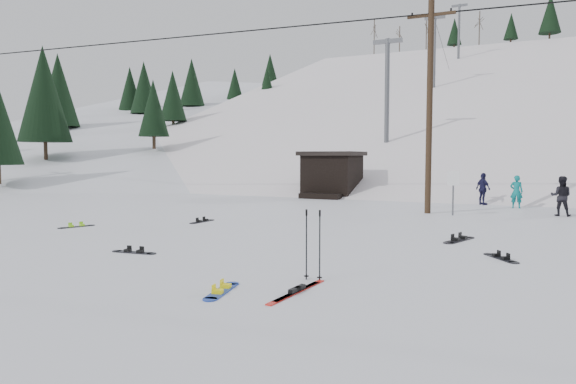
% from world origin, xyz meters
% --- Properties ---
extents(ground, '(200.00, 200.00, 0.00)m').
position_xyz_m(ground, '(0.00, 0.00, 0.00)').
color(ground, white).
rests_on(ground, ground).
extents(ski_slope, '(60.00, 85.24, 65.97)m').
position_xyz_m(ski_slope, '(0.00, 55.00, -12.00)').
color(ski_slope, white).
rests_on(ski_slope, ground).
extents(ridge_left, '(47.54, 95.03, 58.38)m').
position_xyz_m(ridge_left, '(-36.00, 48.00, -11.00)').
color(ridge_left, white).
rests_on(ridge_left, ground).
extents(treeline_left, '(20.00, 64.00, 10.00)m').
position_xyz_m(treeline_left, '(-34.00, 40.00, 0.00)').
color(treeline_left, black).
rests_on(treeline_left, ground).
extents(treeline_crest, '(50.00, 6.00, 10.00)m').
position_xyz_m(treeline_crest, '(0.00, 86.00, 0.00)').
color(treeline_crest, black).
rests_on(treeline_crest, ski_slope).
extents(utility_pole, '(2.00, 0.26, 9.00)m').
position_xyz_m(utility_pole, '(2.00, 14.00, 4.68)').
color(utility_pole, '#3A2819').
rests_on(utility_pole, ground).
extents(trail_sign, '(0.50, 0.09, 1.85)m').
position_xyz_m(trail_sign, '(3.10, 13.58, 1.27)').
color(trail_sign, '#595B60').
rests_on(trail_sign, ground).
extents(lift_hut, '(3.40, 4.10, 2.75)m').
position_xyz_m(lift_hut, '(-5.00, 20.94, 1.36)').
color(lift_hut, black).
rests_on(lift_hut, ground).
extents(lift_tower_near, '(2.20, 0.36, 8.00)m').
position_xyz_m(lift_tower_near, '(-4.00, 30.00, 7.86)').
color(lift_tower_near, '#595B60').
rests_on(lift_tower_near, ski_slope).
extents(lift_tower_mid, '(2.20, 0.36, 8.00)m').
position_xyz_m(lift_tower_mid, '(-4.00, 50.00, 14.36)').
color(lift_tower_mid, '#595B60').
rests_on(lift_tower_mid, ski_slope).
extents(lift_tower_far, '(2.20, 0.36, 8.00)m').
position_xyz_m(lift_tower_far, '(-4.00, 70.00, 20.86)').
color(lift_tower_far, '#595B60').
rests_on(lift_tower_far, ski_slope).
extents(hero_snowboard, '(0.48, 1.35, 0.10)m').
position_xyz_m(hero_snowboard, '(0.98, -0.74, 0.02)').
color(hero_snowboard, '#1B3CB1').
rests_on(hero_snowboard, ground).
extents(hero_skis, '(0.28, 1.96, 0.10)m').
position_xyz_m(hero_skis, '(2.24, -0.20, 0.03)').
color(hero_skis, red).
rests_on(hero_skis, ground).
extents(ski_poles, '(0.39, 0.10, 1.41)m').
position_xyz_m(ski_poles, '(2.14, 0.78, 0.72)').
color(ski_poles, black).
rests_on(ski_poles, ground).
extents(board_scatter_a, '(1.28, 0.35, 0.09)m').
position_xyz_m(board_scatter_a, '(-3.10, 1.49, 0.02)').
color(board_scatter_a, black).
rests_on(board_scatter_a, ground).
extents(board_scatter_b, '(0.31, 1.37, 0.10)m').
position_xyz_m(board_scatter_b, '(-5.10, 7.36, 0.02)').
color(board_scatter_b, black).
rests_on(board_scatter_b, ground).
extents(board_scatter_c, '(0.60, 1.23, 0.09)m').
position_xyz_m(board_scatter_c, '(-8.24, 4.33, 0.02)').
color(board_scatter_c, black).
rests_on(board_scatter_c, ground).
extents(board_scatter_d, '(0.85, 1.10, 0.09)m').
position_xyz_m(board_scatter_d, '(5.40, 4.69, 0.02)').
color(board_scatter_d, black).
rests_on(board_scatter_d, ground).
extents(board_scatter_f, '(0.73, 1.58, 0.12)m').
position_xyz_m(board_scatter_f, '(4.16, 7.03, 0.03)').
color(board_scatter_f, black).
rests_on(board_scatter_f, ground).
extents(skier_teal, '(0.59, 0.40, 1.57)m').
position_xyz_m(skier_teal, '(5.40, 17.98, 0.78)').
color(skier_teal, '#0B7375').
rests_on(skier_teal, ground).
extents(skier_dark, '(0.86, 0.70, 1.64)m').
position_xyz_m(skier_dark, '(7.15, 15.30, 0.82)').
color(skier_dark, black).
rests_on(skier_dark, ground).
extents(skier_navy, '(0.95, 0.95, 1.62)m').
position_xyz_m(skier_navy, '(3.83, 19.07, 0.81)').
color(skier_navy, '#19173B').
rests_on(skier_navy, ground).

